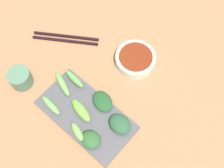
# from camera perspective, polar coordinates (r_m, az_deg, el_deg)

# --- Properties ---
(tabletop) EXTENTS (2.10, 2.10, 0.02)m
(tabletop) POSITION_cam_1_polar(r_m,az_deg,el_deg) (0.93, -0.35, -1.55)
(tabletop) COLOR #966C4A
(tabletop) RESTS_ON ground
(sauce_bowl) EXTENTS (0.13, 0.13, 0.04)m
(sauce_bowl) POSITION_cam_1_polar(r_m,az_deg,el_deg) (0.95, 4.68, 4.97)
(sauce_bowl) COLOR silver
(sauce_bowl) RESTS_ON tabletop
(serving_plate) EXTENTS (0.16, 0.30, 0.01)m
(serving_plate) POSITION_cam_1_polar(r_m,az_deg,el_deg) (0.89, -5.03, -6.26)
(serving_plate) COLOR #4B4B53
(serving_plate) RESTS_ON tabletop
(broccoli_stalk_0) EXTENTS (0.05, 0.09, 0.03)m
(broccoli_stalk_0) POSITION_cam_1_polar(r_m,az_deg,el_deg) (0.87, -6.19, -5.23)
(broccoli_stalk_0) COLOR #67A740
(broccoli_stalk_0) RESTS_ON serving_plate
(broccoli_leafy_1) EXTENTS (0.06, 0.06, 0.03)m
(broccoli_leafy_1) POSITION_cam_1_polar(r_m,az_deg,el_deg) (0.85, -4.21, -10.98)
(broccoli_leafy_1) COLOR #2B582E
(broccoli_leafy_1) RESTS_ON serving_plate
(broccoli_stalk_2) EXTENTS (0.03, 0.08, 0.03)m
(broccoli_stalk_2) POSITION_cam_1_polar(r_m,az_deg,el_deg) (0.90, -12.05, -4.18)
(broccoli_stalk_2) COLOR #6FB057
(broccoli_stalk_2) RESTS_ON serving_plate
(broccoli_leafy_3) EXTENTS (0.08, 0.09, 0.02)m
(broccoli_leafy_3) POSITION_cam_1_polar(r_m,az_deg,el_deg) (0.88, -1.88, -3.48)
(broccoli_leafy_3) COLOR #1F4C27
(broccoli_leafy_3) RESTS_ON serving_plate
(broccoli_stalk_4) EXTENTS (0.04, 0.07, 0.03)m
(broccoli_stalk_4) POSITION_cam_1_polar(r_m,az_deg,el_deg) (0.85, -6.88, -9.43)
(broccoli_stalk_4) COLOR #77B958
(broccoli_stalk_4) RESTS_ON serving_plate
(broccoli_leafy_5) EXTENTS (0.07, 0.08, 0.03)m
(broccoli_leafy_5) POSITION_cam_1_polar(r_m,az_deg,el_deg) (0.86, 1.58, -7.97)
(broccoli_leafy_5) COLOR #275234
(broccoli_leafy_5) RESTS_ON serving_plate
(broccoli_stalk_6) EXTENTS (0.05, 0.10, 0.02)m
(broccoli_stalk_6) POSITION_cam_1_polar(r_m,az_deg,el_deg) (0.92, -9.84, 0.05)
(broccoli_stalk_6) COLOR #6EAB54
(broccoli_stalk_6) RESTS_ON serving_plate
(broccoli_stalk_7) EXTENTS (0.03, 0.08, 0.03)m
(broccoli_stalk_7) POSITION_cam_1_polar(r_m,az_deg,el_deg) (0.92, -7.53, 1.01)
(broccoli_stalk_7) COLOR #61AC4C
(broccoli_stalk_7) RESTS_ON serving_plate
(chopsticks) EXTENTS (0.15, 0.21, 0.01)m
(chopsticks) POSITION_cam_1_polar(r_m,az_deg,el_deg) (1.02, -9.19, 8.93)
(chopsticks) COLOR black
(chopsticks) RESTS_ON tabletop
(tea_cup) EXTENTS (0.07, 0.07, 0.06)m
(tea_cup) POSITION_cam_1_polar(r_m,az_deg,el_deg) (0.95, -17.77, 1.10)
(tea_cup) COLOR #4E7761
(tea_cup) RESTS_ON tabletop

